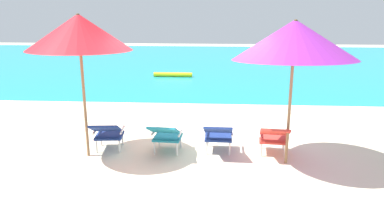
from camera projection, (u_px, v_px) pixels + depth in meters
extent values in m
plane|color=beige|center=(200.00, 103.00, 10.89)|extent=(40.00, 40.00, 0.00)
cube|color=teal|center=(208.00, 62.00, 19.48)|extent=(40.00, 18.00, 0.01)
cylinder|color=yellow|center=(173.00, 75.00, 15.15)|extent=(1.60, 0.18, 0.18)
cube|color=navy|center=(110.00, 136.00, 7.20)|extent=(0.57, 0.55, 0.04)
cube|color=navy|center=(105.00, 128.00, 6.78)|extent=(0.57, 0.57, 0.27)
cylinder|color=white|center=(101.00, 139.00, 7.43)|extent=(0.04, 0.04, 0.26)
cylinder|color=white|center=(123.00, 139.00, 7.45)|extent=(0.04, 0.04, 0.26)
cylinder|color=white|center=(97.00, 147.00, 7.03)|extent=(0.04, 0.04, 0.26)
cylinder|color=white|center=(120.00, 146.00, 7.05)|extent=(0.04, 0.04, 0.26)
cube|color=white|center=(96.00, 130.00, 7.16)|extent=(0.08, 0.50, 0.03)
cube|color=white|center=(122.00, 130.00, 7.18)|extent=(0.08, 0.50, 0.03)
cube|color=teal|center=(168.00, 137.00, 7.10)|extent=(0.55, 0.53, 0.04)
cube|color=teal|center=(164.00, 130.00, 6.68)|extent=(0.55, 0.55, 0.27)
cylinder|color=white|center=(159.00, 140.00, 7.37)|extent=(0.04, 0.04, 0.26)
cylinder|color=white|center=(181.00, 141.00, 7.31)|extent=(0.04, 0.04, 0.26)
cylinder|color=white|center=(154.00, 148.00, 6.96)|extent=(0.04, 0.04, 0.26)
cylinder|color=white|center=(177.00, 149.00, 6.91)|extent=(0.04, 0.04, 0.26)
cube|color=white|center=(154.00, 131.00, 7.10)|extent=(0.06, 0.50, 0.03)
cube|color=white|center=(181.00, 132.00, 7.03)|extent=(0.06, 0.50, 0.03)
cube|color=navy|center=(218.00, 137.00, 7.11)|extent=(0.53, 0.51, 0.04)
cube|color=navy|center=(218.00, 130.00, 6.69)|extent=(0.53, 0.53, 0.27)
cylinder|color=white|center=(208.00, 140.00, 7.37)|extent=(0.04, 0.04, 0.26)
cylinder|color=white|center=(230.00, 141.00, 7.33)|extent=(0.04, 0.04, 0.26)
cylinder|color=white|center=(207.00, 148.00, 6.97)|extent=(0.04, 0.04, 0.26)
cylinder|color=white|center=(230.00, 149.00, 6.93)|extent=(0.04, 0.04, 0.26)
cube|color=white|center=(205.00, 131.00, 7.11)|extent=(0.04, 0.50, 0.03)
cube|color=white|center=(232.00, 132.00, 7.06)|extent=(0.04, 0.50, 0.03)
cube|color=red|center=(273.00, 139.00, 7.00)|extent=(0.57, 0.55, 0.04)
cube|color=red|center=(275.00, 132.00, 6.58)|extent=(0.57, 0.56, 0.27)
cylinder|color=white|center=(261.00, 142.00, 7.27)|extent=(0.04, 0.04, 0.26)
cylinder|color=white|center=(283.00, 143.00, 7.20)|extent=(0.04, 0.04, 0.26)
cylinder|color=white|center=(261.00, 150.00, 6.87)|extent=(0.04, 0.04, 0.26)
cylinder|color=white|center=(285.00, 151.00, 6.80)|extent=(0.04, 0.04, 0.26)
cube|color=white|center=(259.00, 133.00, 7.01)|extent=(0.08, 0.50, 0.03)
cube|color=white|center=(287.00, 134.00, 6.93)|extent=(0.08, 0.50, 0.03)
cylinder|color=olive|center=(85.00, 104.00, 6.67)|extent=(0.05, 0.05, 2.02)
cone|color=red|center=(79.00, 32.00, 6.34)|extent=(2.49, 2.49, 0.65)
sphere|color=#4C3823|center=(78.00, 15.00, 6.27)|extent=(0.07, 0.07, 0.07)
cylinder|color=olive|center=(289.00, 112.00, 6.35)|extent=(0.05, 0.05, 1.90)
cone|color=purple|center=(294.00, 40.00, 6.02)|extent=(2.54, 2.56, 0.76)
sphere|color=#4C3823|center=(296.00, 21.00, 5.95)|extent=(0.07, 0.07, 0.07)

